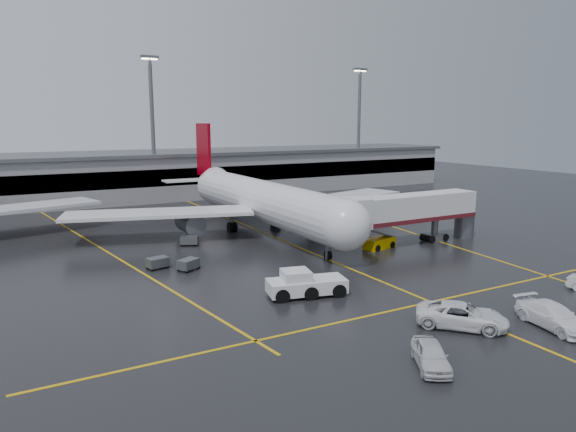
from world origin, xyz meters
TOP-DOWN VIEW (x-y plane):
  - ground at (0.00, 0.00)m, footprint 220.00×220.00m
  - apron_line_centre at (0.00, 0.00)m, footprint 0.25×90.00m
  - apron_line_stop at (0.00, -22.00)m, footprint 60.00×0.25m
  - apron_line_left at (-20.00, 10.00)m, footprint 9.99×69.35m
  - apron_line_right at (18.00, 10.00)m, footprint 7.57×69.64m
  - terminal at (0.00, 47.93)m, footprint 122.00×19.00m
  - light_mast_mid at (-5.00, 42.00)m, footprint 3.00×1.20m
  - light_mast_right at (40.00, 42.00)m, footprint 3.00×1.20m
  - main_airliner at (0.00, 9.70)m, footprint 48.80×45.60m
  - jet_bridge at (11.87, -6.00)m, footprint 19.90×3.40m
  - pushback_tractor at (-8.04, -15.71)m, footprint 6.90×4.08m
  - belt_loader at (7.86, -5.71)m, footprint 4.19×2.52m
  - service_van_a at (-1.86, -26.86)m, footprint 6.33×6.51m
  - service_van_b at (3.69, -29.99)m, footprint 3.34×6.10m
  - service_van_d at (-8.08, -30.28)m, footprint 3.75×4.65m
  - baggage_cart_a at (-14.06, -3.83)m, footprint 2.38×2.14m
  - baggage_cart_b at (-16.52, -1.81)m, footprint 2.23×1.70m
  - baggage_cart_c at (-10.66, 6.06)m, footprint 2.37×2.05m

SIDE VIEW (x-z plane):
  - ground at x=0.00m, z-range 0.00..0.00m
  - apron_line_centre at x=0.00m, z-range 0.00..0.02m
  - apron_line_stop at x=0.00m, z-range 0.00..0.02m
  - apron_line_left at x=-20.00m, z-range 0.00..0.02m
  - apron_line_right at x=18.00m, z-range 0.00..0.02m
  - belt_loader at x=7.86m, z-range -0.63..1.86m
  - baggage_cart_a at x=-14.06m, z-range 0.07..1.19m
  - baggage_cart_b at x=-16.52m, z-range 0.07..1.19m
  - baggage_cart_c at x=-10.66m, z-range 0.07..1.19m
  - service_van_d at x=-8.08m, z-range 0.00..1.49m
  - service_van_b at x=3.69m, z-range 0.00..1.68m
  - service_van_a at x=-1.86m, z-range 0.00..1.73m
  - pushback_tractor at x=-8.04m, z-range -0.24..2.08m
  - jet_bridge at x=11.87m, z-range 0.91..6.96m
  - main_airliner at x=0.00m, z-range -2.84..11.26m
  - terminal at x=0.00m, z-range 0.02..8.62m
  - light_mast_mid at x=-5.00m, z-range 1.75..27.20m
  - light_mast_right at x=40.00m, z-range 1.75..27.20m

